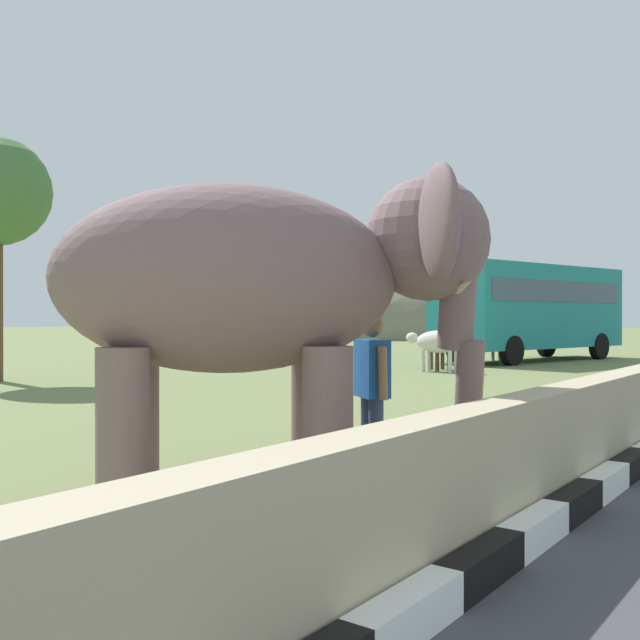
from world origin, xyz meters
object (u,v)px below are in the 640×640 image
(elephant, at_px, (267,285))
(cow_far, at_px, (440,342))
(bus_teal, at_px, (531,305))
(person_handler, at_px, (372,387))
(cow_near, at_px, (438,343))
(cow_mid, at_px, (506,338))

(elephant, distance_m, cow_far, 15.76)
(cow_far, bearing_deg, bus_teal, -3.90)
(person_handler, relative_size, cow_far, 0.96)
(cow_near, xyz_separation_m, cow_mid, (6.15, 0.39, 0.00))
(bus_teal, xyz_separation_m, cow_mid, (-0.85, 0.60, -1.21))
(person_handler, height_order, cow_far, person_handler)
(cow_mid, bearing_deg, bus_teal, -35.23)
(elephant, height_order, bus_teal, bus_teal)
(cow_far, bearing_deg, elephant, -158.44)
(elephant, relative_size, person_handler, 2.32)
(cow_near, relative_size, cow_far, 1.10)
(bus_teal, relative_size, cow_far, 5.29)
(elephant, bearing_deg, cow_far, 21.56)
(elephant, distance_m, cow_near, 15.14)
(person_handler, bearing_deg, cow_near, 24.75)
(cow_near, relative_size, cow_mid, 0.99)
(cow_near, distance_m, cow_mid, 6.16)
(bus_teal, bearing_deg, cow_near, 178.23)
(elephant, bearing_deg, cow_mid, 16.40)
(cow_mid, bearing_deg, elephant, -163.60)
(cow_mid, xyz_separation_m, cow_far, (-5.57, -0.16, 0.00))
(cow_mid, bearing_deg, cow_near, -176.41)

